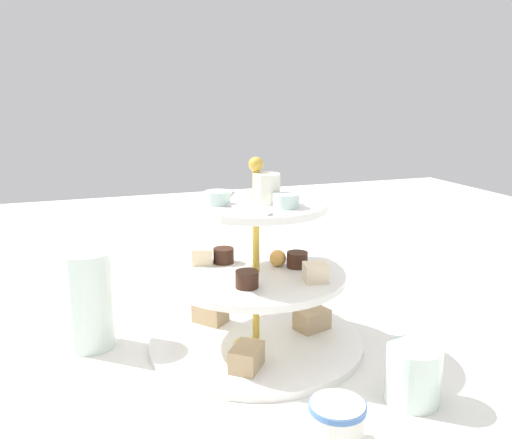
% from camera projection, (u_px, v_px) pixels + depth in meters
% --- Properties ---
extents(ground_plane, '(2.40, 2.40, 0.00)m').
position_uv_depth(ground_plane, '(256.00, 344.00, 0.78)').
color(ground_plane, silver).
extents(tiered_serving_stand, '(0.31, 0.31, 0.27)m').
position_uv_depth(tiered_serving_stand, '(256.00, 289.00, 0.76)').
color(tiered_serving_stand, white).
rests_on(tiered_serving_stand, ground_plane).
extents(water_glass_tall_right, '(0.07, 0.07, 0.14)m').
position_uv_depth(water_glass_tall_right, '(89.00, 300.00, 0.76)').
color(water_glass_tall_right, silver).
rests_on(water_glass_tall_right, ground_plane).
extents(water_glass_short_left, '(0.06, 0.06, 0.07)m').
position_uv_depth(water_glass_short_left, '(413.00, 374.00, 0.63)').
color(water_glass_short_left, silver).
rests_on(water_glass_short_left, ground_plane).
extents(teacup_with_saucer, '(0.09, 0.09, 0.05)m').
position_uv_depth(teacup_with_saucer, '(340.00, 426.00, 0.55)').
color(teacup_with_saucer, white).
rests_on(teacup_with_saucer, ground_plane).
extents(butter_knife_left, '(0.02, 0.17, 0.00)m').
position_uv_depth(butter_knife_left, '(228.00, 277.00, 1.05)').
color(butter_knife_left, silver).
rests_on(butter_knife_left, ground_plane).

